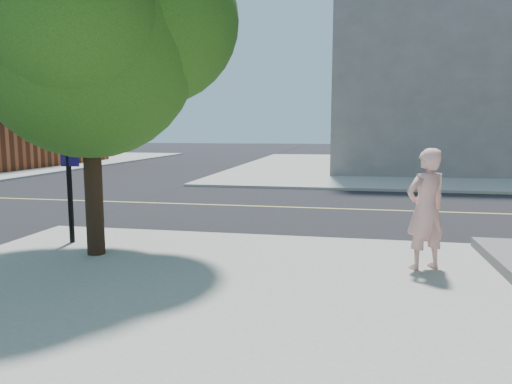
# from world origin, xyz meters

# --- Properties ---
(ground) EXTENTS (140.00, 140.00, 0.00)m
(ground) POSITION_xyz_m (0.00, 0.00, 0.00)
(ground) COLOR black
(ground) RESTS_ON ground
(road_ew) EXTENTS (140.00, 9.00, 0.01)m
(road_ew) POSITION_xyz_m (0.00, 4.50, 0.01)
(road_ew) COLOR black
(road_ew) RESTS_ON ground
(sidewalk_ne) EXTENTS (29.00, 25.00, 0.12)m
(sidewalk_ne) POSITION_xyz_m (13.50, 21.50, 0.06)
(sidewalk_ne) COLOR #98988C
(sidewalk_ne) RESTS_ON ground
(filler_ne) EXTENTS (18.00, 16.00, 14.00)m
(filler_ne) POSITION_xyz_m (14.00, 22.00, 7.12)
(filler_ne) COLOR slate
(filler_ne) RESTS_ON sidewalk_ne
(man_on_phone) EXTENTS (0.89, 0.79, 2.04)m
(man_on_phone) POSITION_xyz_m (7.21, -2.05, 1.14)
(man_on_phone) COLOR #E3A49C
(man_on_phone) RESTS_ON sidewalk_se
(street_tree) EXTENTS (4.98, 4.53, 6.61)m
(street_tree) POSITION_xyz_m (1.39, -2.22, 4.38)
(street_tree) COLOR black
(street_tree) RESTS_ON sidewalk_se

